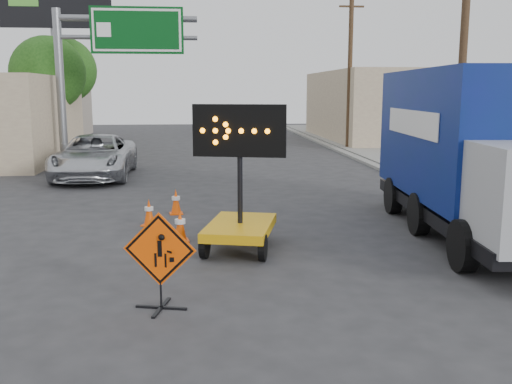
{
  "coord_description": "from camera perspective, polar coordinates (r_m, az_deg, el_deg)",
  "views": [
    {
      "loc": [
        -0.47,
        -8.05,
        3.31
      ],
      "look_at": [
        0.58,
        2.65,
        1.4
      ],
      "focal_mm": 40.0,
      "sensor_mm": 36.0,
      "label": 1
    }
  ],
  "objects": [
    {
      "name": "ground",
      "position": [
        8.71,
        -2.16,
        -12.23
      ],
      "size": [
        100.0,
        100.0,
        0.0
      ],
      "primitive_type": "plane",
      "color": "#2D2D30",
      "rests_on": "ground"
    },
    {
      "name": "curb_right",
      "position": [
        24.51,
        12.67,
        2.22
      ],
      "size": [
        0.4,
        60.0,
        0.12
      ],
      "primitive_type": "cube",
      "color": "gray",
      "rests_on": "ground"
    },
    {
      "name": "sidewalk_right",
      "position": [
        25.32,
        17.62,
        2.27
      ],
      "size": [
        4.0,
        60.0,
        0.15
      ],
      "primitive_type": "cube",
      "color": "gray",
      "rests_on": "ground"
    },
    {
      "name": "building_right_far",
      "position": [
        40.38,
        14.0,
        8.35
      ],
      "size": [
        10.0,
        14.0,
        4.6
      ],
      "primitive_type": "cube",
      "color": "#C5B48E",
      "rests_on": "ground"
    },
    {
      "name": "highway_gantry",
      "position": [
        26.36,
        -14.69,
        13.6
      ],
      "size": [
        6.18,
        0.38,
        6.9
      ],
      "color": "slate",
      "rests_on": "ground"
    },
    {
      "name": "billboard",
      "position": [
        35.06,
        -19.38,
        16.16
      ],
      "size": [
        6.1,
        0.54,
        9.85
      ],
      "color": "slate",
      "rests_on": "ground"
    },
    {
      "name": "utility_pole_near",
      "position": [
        19.99,
        20.03,
        13.44
      ],
      "size": [
        1.8,
        0.26,
        9.0
      ],
      "color": "#4B3520",
      "rests_on": "ground"
    },
    {
      "name": "utility_pole_far",
      "position": [
        33.18,
        9.38,
        12.33
      ],
      "size": [
        1.8,
        0.26,
        9.0
      ],
      "color": "#4B3520",
      "rests_on": "ground"
    },
    {
      "name": "tree_left_near",
      "position": [
        30.99,
        -20.09,
        11.06
      ],
      "size": [
        3.71,
        3.71,
        6.03
      ],
      "color": "#4B3520",
      "rests_on": "ground"
    },
    {
      "name": "tree_left_far",
      "position": [
        39.01,
        -18.65,
        11.46
      ],
      "size": [
        4.1,
        4.1,
        6.66
      ],
      "color": "#4B3520",
      "rests_on": "ground"
    },
    {
      "name": "construction_sign",
      "position": [
        8.81,
        -9.59,
        -6.56
      ],
      "size": [
        1.12,
        0.8,
        1.52
      ],
      "rotation": [
        0.0,
        0.0,
        -0.24
      ],
      "color": "black",
      "rests_on": "ground"
    },
    {
      "name": "arrow_board",
      "position": [
        11.96,
        -1.6,
        -2.62
      ],
      "size": [
        1.89,
        2.39,
        3.04
      ],
      "rotation": [
        0.0,
        0.0,
        -0.25
      ],
      "color": "#DA9C0C",
      "rests_on": "ground"
    },
    {
      "name": "pickup_truck",
      "position": [
        22.83,
        -15.82,
        3.45
      ],
      "size": [
        2.79,
        5.94,
        1.64
      ],
      "primitive_type": "imported",
      "rotation": [
        0.0,
        0.0,
        0.01
      ],
      "color": "silver",
      "rests_on": "ground"
    },
    {
      "name": "box_truck",
      "position": [
        13.9,
        20.69,
        2.88
      ],
      "size": [
        3.07,
        8.17,
        3.8
      ],
      "rotation": [
        0.0,
        0.0,
        -0.08
      ],
      "color": "black",
      "rests_on": "ground"
    },
    {
      "name": "cone_a",
      "position": [
        12.78,
        -7.6,
        -3.35
      ],
      "size": [
        0.42,
        0.42,
        0.72
      ],
      "rotation": [
        0.0,
        0.0,
        0.15
      ],
      "color": "#FF4F05",
      "rests_on": "ground"
    },
    {
      "name": "cone_b",
      "position": [
        14.41,
        -10.64,
        -2.0
      ],
      "size": [
        0.43,
        0.43,
        0.67
      ],
      "rotation": [
        0.0,
        0.0,
        -0.33
      ],
      "color": "#FF4F05",
      "rests_on": "ground"
    },
    {
      "name": "cone_c",
      "position": [
        15.63,
        -8.01,
        -0.95
      ],
      "size": [
        0.39,
        0.39,
        0.69
      ],
      "rotation": [
        0.0,
        0.0,
        0.11
      ],
      "color": "#FF4F05",
      "rests_on": "ground"
    }
  ]
}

